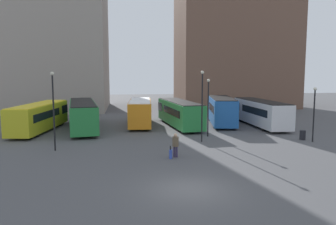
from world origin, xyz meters
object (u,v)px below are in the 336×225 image
Objects in this scene: lamp_post_0 at (208,103)px; lamp_post_1 at (202,101)px; suitcase at (171,154)px; trash_bin at (303,135)px; bus_5 at (260,112)px; lamp_post_2 at (53,105)px; bus_4 at (221,110)px; traveler at (175,143)px; bus_0 at (40,116)px; bus_2 at (140,112)px; bus_1 at (83,114)px; lamp_post_3 at (314,109)px.

lamp_post_1 reaches higher than lamp_post_0.
suitcase reaches higher than trash_bin.
bus_5 is 1.82× the size of lamp_post_2.
bus_4 reaches higher than traveler.
lamp_post_1 is 1.02× the size of lamp_post_2.
suitcase is (-12.09, -13.16, -1.26)m from bus_5.
bus_0 is at bearing 105.92° from bus_4.
bus_0 is 1.17× the size of bus_2.
bus_1 is at bearing 50.26° from traveler.
lamp_post_0 is (-3.49, -7.34, 1.50)m from bus_4.
lamp_post_0 is (6.01, -7.76, 1.62)m from bus_2.
bus_4 is at bearing -8.70° from traveler.
lamp_post_0 reaches higher than lamp_post_3.
bus_0 is at bearing 109.91° from lamp_post_2.
suitcase is 1.09× the size of trash_bin.
lamp_post_3 is (14.44, -11.36, 1.27)m from bus_2.
bus_1 is at bearing 88.45° from bus_5.
bus_2 is 1.53× the size of lamp_post_1.
lamp_post_2 reaches higher than bus_4.
traveler is 13.29m from lamp_post_3.
bus_1 is 6.50m from bus_2.
lamp_post_1 is at bearing -12.66° from traveler.
bus_4 is (15.75, 1.36, 0.09)m from bus_1.
bus_4 is at bearing -9.30° from suitcase.
suitcase is (11.90, -12.90, -1.22)m from bus_0.
lamp_post_2 is at bearing -178.69° from lamp_post_3.
lamp_post_1 reaches higher than traveler.
lamp_post_2 is at bearing 134.54° from bus_4.
lamp_post_0 is (4.59, 7.64, 2.87)m from suitcase.
lamp_post_1 is at bearing 172.35° from lamp_post_3.
lamp_post_2 reaches higher than bus_2.
bus_5 is at bearing -81.52° from bus_0.
lamp_post_2 is (-20.61, -9.62, 1.94)m from bus_5.
trash_bin is at bearing 3.99° from lamp_post_2.
bus_1 is at bearing 155.13° from lamp_post_3.
bus_1 reaches higher than bus_0.
lamp_post_2 is 21.55m from lamp_post_3.
bus_2 is at bearing 127.75° from lamp_post_0.
lamp_post_1 reaches higher than lamp_post_2.
bus_2 is (10.48, 2.50, 0.03)m from bus_0.
bus_0 is at bearing 106.99° from bus_2.
bus_4 is 16.56m from traveler.
bus_5 is 9.26m from lamp_post_3.
bus_4 is 11.40× the size of trash_bin.
lamp_post_1 is (3.46, 5.32, 3.25)m from suitcase.
bus_1 is 2.07× the size of lamp_post_1.
bus_1 is 13.73m from lamp_post_0.
bus_2 is 0.97× the size of bus_4.
lamp_post_0 reaches higher than trash_bin.
lamp_post_2 is at bearing 89.25° from traveler.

